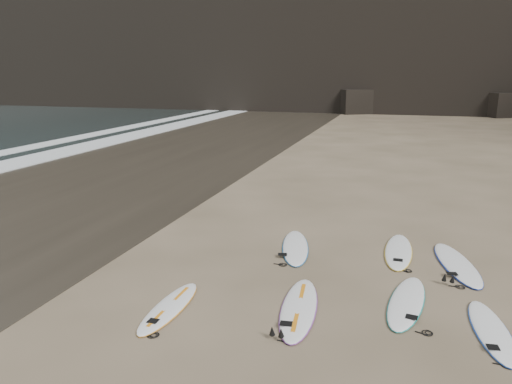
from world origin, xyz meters
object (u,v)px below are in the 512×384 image
surfboard_1 (299,307)px  surfboard_3 (491,330)px  surfboard_7 (457,264)px  surfboard_5 (295,247)px  surfboard_0 (169,307)px  surfboard_2 (407,301)px  surfboard_6 (398,251)px

surfboard_1 → surfboard_3: size_ratio=1.15×
surfboard_7 → surfboard_5: bearing=167.0°
surfboard_0 → surfboard_3: (5.71, 0.80, 0.00)m
surfboard_0 → surfboard_1: size_ratio=0.85×
surfboard_5 → surfboard_7: (3.82, -0.04, 0.00)m
surfboard_1 → surfboard_7: 4.42m
surfboard_2 → surfboard_7: (1.10, 2.35, 0.00)m
surfboard_0 → surfboard_3: size_ratio=0.98×
surfboard_0 → surfboard_7: surfboard_7 is taller
surfboard_0 → surfboard_3: 5.77m
surfboard_2 → surfboard_3: size_ratio=1.10×
surfboard_1 → surfboard_7: surfboard_7 is taller
surfboard_1 → surfboard_0: bearing=-169.9°
surfboard_0 → surfboard_5: bearing=67.9°
surfboard_3 → surfboard_7: (-0.31, 3.07, 0.01)m
surfboard_0 → surfboard_2: bearing=19.4°
surfboard_3 → surfboard_7: size_ratio=0.83×
surfboard_1 → surfboard_5: 3.33m
surfboard_3 → surfboard_2: bearing=146.5°
surfboard_2 → surfboard_5: (-2.72, 2.39, 0.00)m
surfboard_6 → surfboard_5: bearing=-169.7°
surfboard_1 → surfboard_6: 4.07m
surfboard_6 → surfboard_7: 1.40m
surfboard_0 → surfboard_2: size_ratio=0.89×
surfboard_0 → surfboard_2: surfboard_2 is taller
surfboard_0 → surfboard_7: (5.41, 3.87, 0.01)m
surfboard_1 → surfboard_2: bearing=17.8°
surfboard_2 → surfboard_6: surfboard_6 is taller
surfboard_1 → surfboard_6: bearing=59.0°
surfboard_3 → surfboard_1: bearing=175.9°
surfboard_3 → surfboard_5: (-4.13, 3.11, 0.01)m
surfboard_0 → surfboard_5: surfboard_5 is taller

